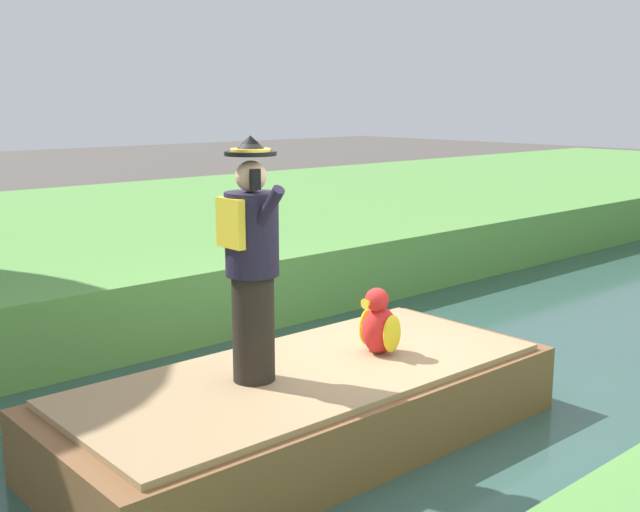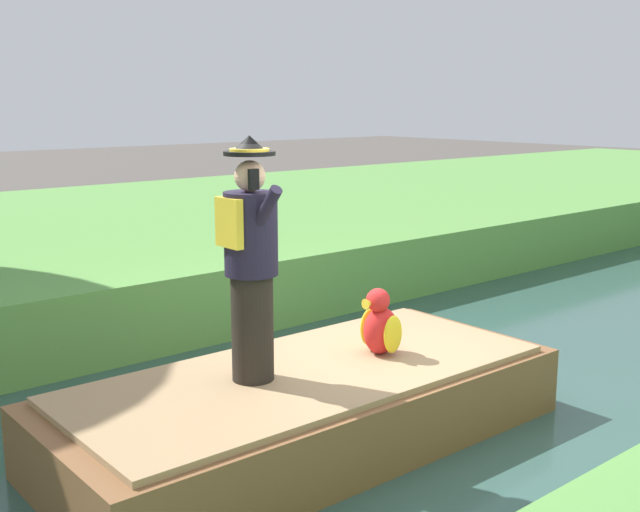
# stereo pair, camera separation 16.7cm
# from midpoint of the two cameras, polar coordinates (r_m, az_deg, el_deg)

# --- Properties ---
(ground_plane) EXTENTS (80.00, 80.00, 0.00)m
(ground_plane) POSITION_cam_midpoint_polar(r_m,az_deg,el_deg) (6.97, 2.68, -12.52)
(ground_plane) COLOR #4C4742
(canal_water) EXTENTS (5.27, 48.00, 0.10)m
(canal_water) POSITION_cam_midpoint_polar(r_m,az_deg,el_deg) (6.95, 2.68, -12.14)
(canal_water) COLOR #2D4C47
(canal_water) RESTS_ON ground
(grass_bank_near) EXTENTS (9.41, 48.00, 0.94)m
(grass_bank_near) POSITION_cam_midpoint_polar(r_m,az_deg,el_deg) (12.90, -20.80, 0.08)
(grass_bank_near) COLOR #568E42
(grass_bank_near) RESTS_ON ground
(boat) EXTENTS (1.84, 4.22, 0.61)m
(boat) POSITION_cam_midpoint_polar(r_m,az_deg,el_deg) (6.40, -1.61, -10.84)
(boat) COLOR brown
(boat) RESTS_ON canal_water
(person_pirate) EXTENTS (0.61, 0.42, 1.85)m
(person_pirate) POSITION_cam_midpoint_polar(r_m,az_deg,el_deg) (5.84, -5.77, -0.39)
(person_pirate) COLOR black
(person_pirate) RESTS_ON boat
(parrot_plush) EXTENTS (0.36, 0.34, 0.57)m
(parrot_plush) POSITION_cam_midpoint_polar(r_m,az_deg,el_deg) (6.62, 3.59, -5.03)
(parrot_plush) COLOR red
(parrot_plush) RESTS_ON boat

